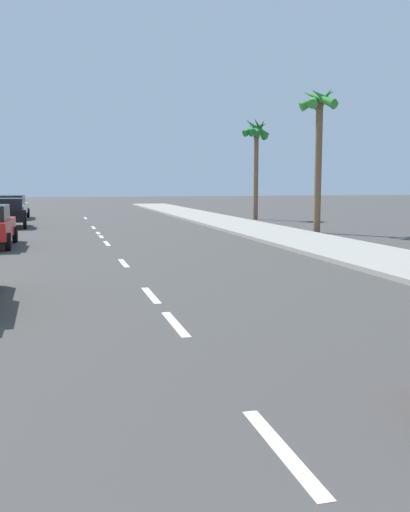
{
  "coord_description": "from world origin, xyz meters",
  "views": [
    {
      "loc": [
        -1.91,
        0.1,
        2.4
      ],
      "look_at": [
        0.64,
        9.92,
        1.1
      ],
      "focal_mm": 40.26,
      "sensor_mm": 36.0,
      "label": 1
    }
  ],
  "objects_px": {
    "parked_car_black": "(9,212)",
    "parked_car_white": "(11,206)",
    "palm_tree_far": "(319,118)",
    "palm_tree_distant": "(256,138)"
  },
  "relations": [
    {
      "from": "parked_car_black",
      "to": "parked_car_white",
      "type": "xyz_separation_m",
      "value": [
        -0.41,
        7.78,
        0.01
      ]
    },
    {
      "from": "parked_car_white",
      "to": "palm_tree_far",
      "type": "xyz_separation_m",
      "value": [
        14.95,
        -15.05,
        4.55
      ]
    },
    {
      "from": "parked_car_white",
      "to": "palm_tree_distant",
      "type": "bearing_deg",
      "value": -14.77
    },
    {
      "from": "parked_car_black",
      "to": "parked_car_white",
      "type": "height_order",
      "value": "same"
    },
    {
      "from": "parked_car_white",
      "to": "palm_tree_far",
      "type": "height_order",
      "value": "palm_tree_far"
    },
    {
      "from": "palm_tree_far",
      "to": "palm_tree_distant",
      "type": "xyz_separation_m",
      "value": [
        0.62,
        10.45,
        -0.1
      ]
    },
    {
      "from": "parked_car_white",
      "to": "palm_tree_far",
      "type": "distance_m",
      "value": 21.7
    },
    {
      "from": "parked_car_black",
      "to": "palm_tree_far",
      "type": "relative_size",
      "value": 0.56
    },
    {
      "from": "palm_tree_far",
      "to": "palm_tree_distant",
      "type": "height_order",
      "value": "palm_tree_far"
    },
    {
      "from": "parked_car_black",
      "to": "parked_car_white",
      "type": "relative_size",
      "value": 0.87
    }
  ]
}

